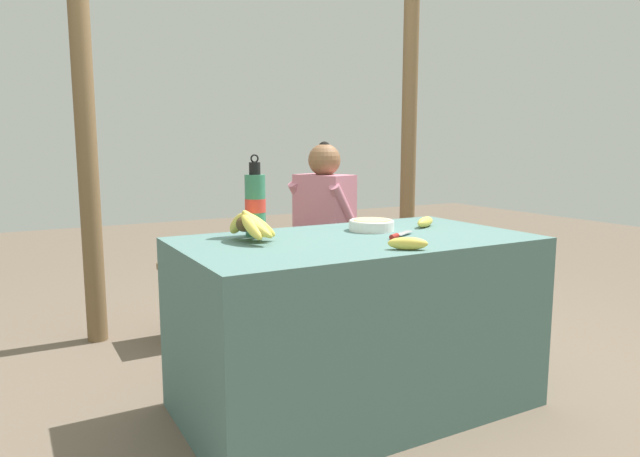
{
  "coord_description": "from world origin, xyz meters",
  "views": [
    {
      "loc": [
        -1.21,
        -1.88,
        1.07
      ],
      "look_at": [
        -0.14,
        0.05,
        0.74
      ],
      "focal_mm": 32.0,
      "sensor_mm": 36.0,
      "label": 1
    }
  ],
  "objects_px": {
    "water_bottle": "(255,204)",
    "banana_bunch_green": "(228,251)",
    "serving_bowl": "(371,224)",
    "loose_banana_side": "(425,222)",
    "loose_banana_front": "(408,243)",
    "support_post_far": "(409,112)",
    "wooden_bench": "(290,266)",
    "seated_vendor": "(319,219)",
    "support_post_near": "(84,101)",
    "knife": "(398,235)",
    "banana_bunch_ripe": "(251,225)"
  },
  "relations": [
    {
      "from": "banana_bunch_ripe",
      "to": "water_bottle",
      "type": "bearing_deg",
      "value": 60.03
    },
    {
      "from": "serving_bowl",
      "to": "loose_banana_side",
      "type": "xyz_separation_m",
      "value": [
        0.27,
        -0.03,
        -0.0
      ]
    },
    {
      "from": "knife",
      "to": "serving_bowl",
      "type": "bearing_deg",
      "value": 56.64
    },
    {
      "from": "water_bottle",
      "to": "knife",
      "type": "height_order",
      "value": "water_bottle"
    },
    {
      "from": "water_bottle",
      "to": "knife",
      "type": "distance_m",
      "value": 0.58
    },
    {
      "from": "serving_bowl",
      "to": "wooden_bench",
      "type": "relative_size",
      "value": 0.13
    },
    {
      "from": "loose_banana_side",
      "to": "knife",
      "type": "distance_m",
      "value": 0.33
    },
    {
      "from": "banana_bunch_ripe",
      "to": "serving_bowl",
      "type": "xyz_separation_m",
      "value": [
        0.56,
        0.02,
        -0.04
      ]
    },
    {
      "from": "banana_bunch_ripe",
      "to": "knife",
      "type": "relative_size",
      "value": 1.61
    },
    {
      "from": "serving_bowl",
      "to": "banana_bunch_green",
      "type": "xyz_separation_m",
      "value": [
        -0.29,
        0.98,
        -0.25
      ]
    },
    {
      "from": "loose_banana_side",
      "to": "water_bottle",
      "type": "bearing_deg",
      "value": 169.51
    },
    {
      "from": "serving_bowl",
      "to": "banana_bunch_ripe",
      "type": "bearing_deg",
      "value": -178.26
    },
    {
      "from": "water_bottle",
      "to": "loose_banana_side",
      "type": "height_order",
      "value": "water_bottle"
    },
    {
      "from": "serving_bowl",
      "to": "support_post_near",
      "type": "bearing_deg",
      "value": 128.08
    },
    {
      "from": "banana_bunch_ripe",
      "to": "loose_banana_front",
      "type": "distance_m",
      "value": 0.59
    },
    {
      "from": "banana_bunch_green",
      "to": "support_post_near",
      "type": "bearing_deg",
      "value": 159.46
    },
    {
      "from": "seated_vendor",
      "to": "support_post_near",
      "type": "bearing_deg",
      "value": -33.64
    },
    {
      "from": "banana_bunch_green",
      "to": "loose_banana_side",
      "type": "bearing_deg",
      "value": -60.93
    },
    {
      "from": "water_bottle",
      "to": "loose_banana_side",
      "type": "bearing_deg",
      "value": -10.49
    },
    {
      "from": "knife",
      "to": "banana_bunch_green",
      "type": "distance_m",
      "value": 1.25
    },
    {
      "from": "knife",
      "to": "seated_vendor",
      "type": "distance_m",
      "value": 1.18
    },
    {
      "from": "knife",
      "to": "support_post_near",
      "type": "relative_size",
      "value": 0.07
    },
    {
      "from": "support_post_near",
      "to": "support_post_far",
      "type": "relative_size",
      "value": 1.0
    },
    {
      "from": "banana_bunch_ripe",
      "to": "support_post_far",
      "type": "xyz_separation_m",
      "value": [
        1.72,
        1.26,
        0.52
      ]
    },
    {
      "from": "water_bottle",
      "to": "support_post_near",
      "type": "height_order",
      "value": "support_post_near"
    },
    {
      "from": "banana_bunch_ripe",
      "to": "wooden_bench",
      "type": "xyz_separation_m",
      "value": [
        0.65,
        1.0,
        -0.42
      ]
    },
    {
      "from": "serving_bowl",
      "to": "knife",
      "type": "bearing_deg",
      "value": -93.15
    },
    {
      "from": "wooden_bench",
      "to": "seated_vendor",
      "type": "xyz_separation_m",
      "value": [
        0.17,
        -0.05,
        0.28
      ]
    },
    {
      "from": "water_bottle",
      "to": "banana_bunch_green",
      "type": "distance_m",
      "value": 0.96
    },
    {
      "from": "serving_bowl",
      "to": "seated_vendor",
      "type": "bearing_deg",
      "value": 74.25
    },
    {
      "from": "loose_banana_front",
      "to": "seated_vendor",
      "type": "relative_size",
      "value": 0.13
    },
    {
      "from": "serving_bowl",
      "to": "knife",
      "type": "distance_m",
      "value": 0.21
    },
    {
      "from": "banana_bunch_ripe",
      "to": "support_post_far",
      "type": "bearing_deg",
      "value": 36.18
    },
    {
      "from": "loose_banana_front",
      "to": "support_post_far",
      "type": "distance_m",
      "value": 2.19
    },
    {
      "from": "wooden_bench",
      "to": "seated_vendor",
      "type": "bearing_deg",
      "value": -15.43
    },
    {
      "from": "loose_banana_front",
      "to": "support_post_near",
      "type": "xyz_separation_m",
      "value": [
        -0.83,
        1.67,
        0.57
      ]
    },
    {
      "from": "knife",
      "to": "banana_bunch_green",
      "type": "bearing_deg",
      "value": 73.16
    },
    {
      "from": "support_post_near",
      "to": "banana_bunch_green",
      "type": "bearing_deg",
      "value": -20.54
    },
    {
      "from": "serving_bowl",
      "to": "water_bottle",
      "type": "distance_m",
      "value": 0.51
    },
    {
      "from": "loose_banana_side",
      "to": "serving_bowl",
      "type": "bearing_deg",
      "value": 173.75
    },
    {
      "from": "water_bottle",
      "to": "loose_banana_front",
      "type": "xyz_separation_m",
      "value": [
        0.35,
        -0.55,
        -0.11
      ]
    },
    {
      "from": "banana_bunch_green",
      "to": "support_post_near",
      "type": "xyz_separation_m",
      "value": [
        -0.68,
        0.25,
        0.81
      ]
    },
    {
      "from": "serving_bowl",
      "to": "seated_vendor",
      "type": "distance_m",
      "value": 0.98
    },
    {
      "from": "knife",
      "to": "wooden_bench",
      "type": "xyz_separation_m",
      "value": [
        0.1,
        1.19,
        -0.36
      ]
    },
    {
      "from": "loose_banana_side",
      "to": "wooden_bench",
      "type": "relative_size",
      "value": 0.11
    },
    {
      "from": "knife",
      "to": "loose_banana_front",
      "type": "bearing_deg",
      "value": -149.87
    },
    {
      "from": "loose_banana_front",
      "to": "loose_banana_side",
      "type": "xyz_separation_m",
      "value": [
        0.41,
        0.41,
        0.0
      ]
    },
    {
      "from": "water_bottle",
      "to": "seated_vendor",
      "type": "height_order",
      "value": "seated_vendor"
    },
    {
      "from": "loose_banana_front",
      "to": "support_post_near",
      "type": "height_order",
      "value": "support_post_near"
    },
    {
      "from": "wooden_bench",
      "to": "seated_vendor",
      "type": "relative_size",
      "value": 1.38
    }
  ]
}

